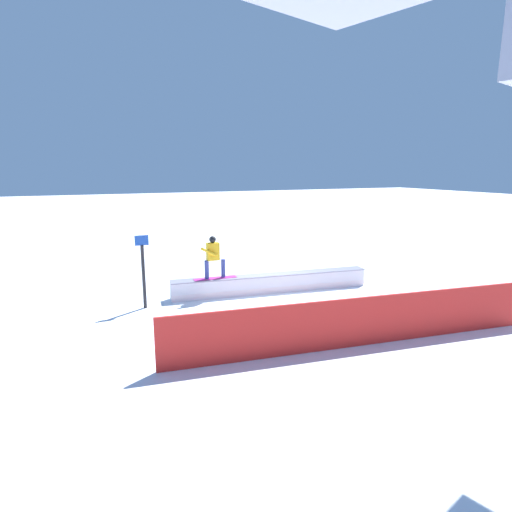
# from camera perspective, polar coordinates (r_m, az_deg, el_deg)

# --- Properties ---
(ground_plane) EXTENTS (120.00, 120.00, 0.00)m
(ground_plane) POSITION_cam_1_polar(r_m,az_deg,el_deg) (14.61, 2.17, -4.89)
(ground_plane) COLOR white
(grind_box) EXTENTS (6.94, 1.36, 0.63)m
(grind_box) POSITION_cam_1_polar(r_m,az_deg,el_deg) (14.53, 2.18, -3.80)
(grind_box) COLOR white
(grind_box) RESTS_ON ground_plane
(snowboarder) EXTENTS (1.45, 0.42, 1.42)m
(snowboarder) POSITION_cam_1_polar(r_m,az_deg,el_deg) (13.76, -5.83, 0.03)
(snowboarder) COLOR #C82F95
(snowboarder) RESTS_ON grind_box
(safety_fence) EXTENTS (9.57, 1.22, 1.22)m
(safety_fence) POSITION_cam_1_polar(r_m,az_deg,el_deg) (10.46, 14.05, -8.67)
(safety_fence) COLOR red
(safety_fence) RESTS_ON ground_plane
(trail_marker) EXTENTS (0.40, 0.10, 2.26)m
(trail_marker) POSITION_cam_1_polar(r_m,az_deg,el_deg) (13.11, -15.09, -1.84)
(trail_marker) COLOR #262628
(trail_marker) RESTS_ON ground_plane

